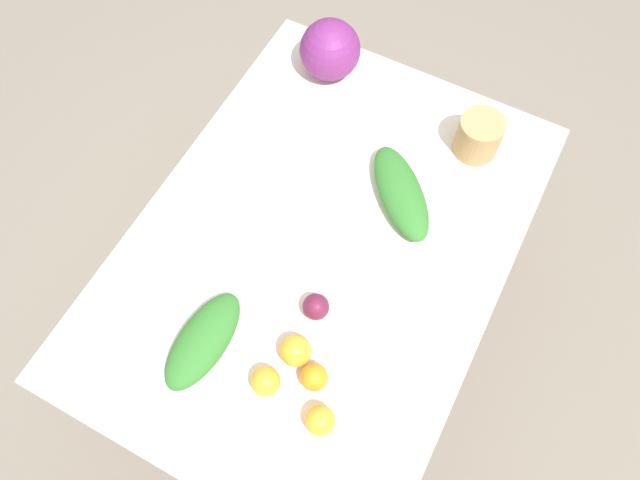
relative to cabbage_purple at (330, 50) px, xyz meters
name	(u,v)px	position (x,y,z in m)	size (l,w,h in m)	color
ground_plane	(320,326)	(-0.56, -0.26, -0.80)	(8.00, 8.00, 0.00)	#70665B
dining_table	(320,256)	(-0.56, -0.26, -0.18)	(1.39, 0.99, 0.70)	silver
cabbage_purple	(330,50)	(0.00, 0.00, 0.00)	(0.19, 0.19, 0.19)	#6B2366
paper_bag	(479,136)	(-0.07, -0.52, -0.03)	(0.13, 0.13, 0.13)	#A87F51
greens_bunch_scallion	(203,341)	(-0.95, -0.14, -0.06)	(0.28, 0.12, 0.07)	#2D6B28
greens_bunch_dandelion	(401,193)	(-0.33, -0.40, -0.06)	(0.32, 0.12, 0.07)	#2D6B28
beet_root	(316,307)	(-0.74, -0.34, -0.06)	(0.07, 0.07, 0.07)	#5B1933
orange_0	(266,381)	(-0.97, -0.33, -0.06)	(0.07, 0.07, 0.07)	orange
orange_1	(320,421)	(-0.99, -0.49, -0.06)	(0.07, 0.07, 0.07)	orange
orange_2	(314,377)	(-0.91, -0.43, -0.06)	(0.07, 0.07, 0.07)	orange
orange_3	(296,351)	(-0.87, -0.36, -0.05)	(0.08, 0.08, 0.08)	orange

